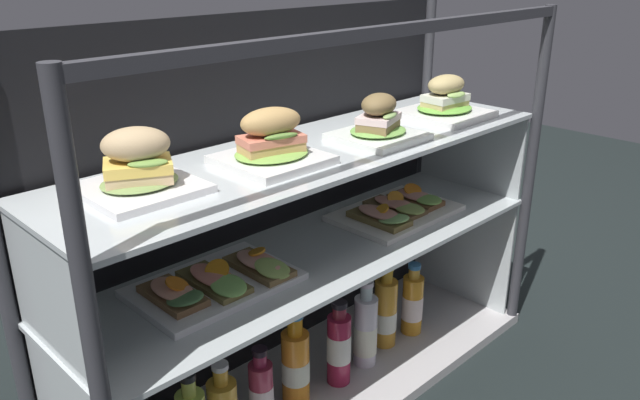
{
  "coord_description": "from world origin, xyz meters",
  "views": [
    {
      "loc": [
        -0.97,
        -0.98,
        1.08
      ],
      "look_at": [
        0.0,
        0.0,
        0.54
      ],
      "focal_mm": 35.55,
      "sensor_mm": 36.0,
      "label": 1
    }
  ],
  "objects_px": {
    "plated_roll_sandwich_near_right_corner": "(138,168)",
    "juice_bottle_front_fourth": "(365,331)",
    "juice_bottle_tucked_behind": "(412,304)",
    "juice_bottle_back_left": "(261,390)",
    "juice_bottle_front_second": "(385,312)",
    "plated_roll_sandwich_far_left": "(272,144)",
    "juice_bottle_front_left_end": "(296,364)",
    "plated_roll_sandwich_center": "(378,124)",
    "juice_bottle_near_post": "(339,347)",
    "open_sandwich_tray_center": "(397,210)",
    "open_sandwich_tray_far_left": "(217,282)",
    "plated_roll_sandwich_near_left_corner": "(445,103)"
  },
  "relations": [
    {
      "from": "plated_roll_sandwich_near_right_corner",
      "to": "juice_bottle_front_fourth",
      "type": "height_order",
      "value": "plated_roll_sandwich_near_right_corner"
    },
    {
      "from": "juice_bottle_front_fourth",
      "to": "juice_bottle_tucked_behind",
      "type": "distance_m",
      "value": 0.21
    },
    {
      "from": "juice_bottle_tucked_behind",
      "to": "plated_roll_sandwich_near_right_corner",
      "type": "bearing_deg",
      "value": 175.97
    },
    {
      "from": "juice_bottle_front_fourth",
      "to": "juice_bottle_back_left",
      "type": "bearing_deg",
      "value": 176.45
    },
    {
      "from": "juice_bottle_front_second",
      "to": "juice_bottle_tucked_behind",
      "type": "xyz_separation_m",
      "value": [
        0.1,
        -0.02,
        -0.01
      ]
    },
    {
      "from": "plated_roll_sandwich_far_left",
      "to": "juice_bottle_front_left_end",
      "type": "xyz_separation_m",
      "value": [
        0.06,
        0.0,
        -0.58
      ]
    },
    {
      "from": "plated_roll_sandwich_center",
      "to": "juice_bottle_near_post",
      "type": "distance_m",
      "value": 0.58
    },
    {
      "from": "open_sandwich_tray_center",
      "to": "plated_roll_sandwich_near_right_corner",
      "type": "bearing_deg",
      "value": 177.64
    },
    {
      "from": "plated_roll_sandwich_near_right_corner",
      "to": "juice_bottle_front_fourth",
      "type": "bearing_deg",
      "value": -6.02
    },
    {
      "from": "juice_bottle_back_left",
      "to": "juice_bottle_near_post",
      "type": "bearing_deg",
      "value": -6.56
    },
    {
      "from": "open_sandwich_tray_center",
      "to": "open_sandwich_tray_far_left",
      "type": "bearing_deg",
      "value": 178.66
    },
    {
      "from": "juice_bottle_front_fourth",
      "to": "juice_bottle_tucked_behind",
      "type": "bearing_deg",
      "value": 1.41
    },
    {
      "from": "juice_bottle_front_second",
      "to": "juice_bottle_front_fourth",
      "type": "bearing_deg",
      "value": -168.93
    },
    {
      "from": "open_sandwich_tray_far_left",
      "to": "juice_bottle_front_fourth",
      "type": "bearing_deg",
      "value": -5.84
    },
    {
      "from": "juice_bottle_near_post",
      "to": "plated_roll_sandwich_center",
      "type": "bearing_deg",
      "value": -7.02
    },
    {
      "from": "plated_roll_sandwich_center",
      "to": "juice_bottle_tucked_behind",
      "type": "relative_size",
      "value": 0.84
    },
    {
      "from": "plated_roll_sandwich_center",
      "to": "juice_bottle_tucked_behind",
      "type": "distance_m",
      "value": 0.62
    },
    {
      "from": "plated_roll_sandwich_near_right_corner",
      "to": "open_sandwich_tray_far_left",
      "type": "relative_size",
      "value": 0.59
    },
    {
      "from": "open_sandwich_tray_center",
      "to": "juice_bottle_front_left_end",
      "type": "height_order",
      "value": "open_sandwich_tray_center"
    },
    {
      "from": "plated_roll_sandwich_near_left_corner",
      "to": "juice_bottle_near_post",
      "type": "distance_m",
      "value": 0.7
    },
    {
      "from": "open_sandwich_tray_far_left",
      "to": "open_sandwich_tray_center",
      "type": "xyz_separation_m",
      "value": [
        0.59,
        -0.01,
        -0.0
      ]
    },
    {
      "from": "juice_bottle_front_left_end",
      "to": "juice_bottle_tucked_behind",
      "type": "bearing_deg",
      "value": -2.07
    },
    {
      "from": "plated_roll_sandwich_near_right_corner",
      "to": "juice_bottle_front_fourth",
      "type": "xyz_separation_m",
      "value": [
        0.58,
        -0.06,
        -0.58
      ]
    },
    {
      "from": "plated_roll_sandwich_far_left",
      "to": "juice_bottle_near_post",
      "type": "xyz_separation_m",
      "value": [
        0.18,
        -0.02,
        -0.57
      ]
    },
    {
      "from": "juice_bottle_front_fourth",
      "to": "juice_bottle_front_second",
      "type": "relative_size",
      "value": 1.0
    },
    {
      "from": "plated_roll_sandwich_near_right_corner",
      "to": "juice_bottle_tucked_behind",
      "type": "relative_size",
      "value": 0.91
    },
    {
      "from": "open_sandwich_tray_far_left",
      "to": "juice_bottle_tucked_behind",
      "type": "bearing_deg",
      "value": -3.46
    },
    {
      "from": "plated_roll_sandwich_center",
      "to": "juice_bottle_front_fourth",
      "type": "distance_m",
      "value": 0.58
    },
    {
      "from": "plated_roll_sandwich_center",
      "to": "plated_roll_sandwich_near_left_corner",
      "type": "bearing_deg",
      "value": 4.08
    },
    {
      "from": "open_sandwich_tray_far_left",
      "to": "juice_bottle_near_post",
      "type": "distance_m",
      "value": 0.44
    },
    {
      "from": "open_sandwich_tray_far_left",
      "to": "juice_bottle_front_second",
      "type": "distance_m",
      "value": 0.62
    },
    {
      "from": "plated_roll_sandwich_far_left",
      "to": "juice_bottle_front_fourth",
      "type": "distance_m",
      "value": 0.65
    },
    {
      "from": "plated_roll_sandwich_near_right_corner",
      "to": "juice_bottle_front_second",
      "type": "bearing_deg",
      "value": -3.3
    },
    {
      "from": "plated_roll_sandwich_near_right_corner",
      "to": "juice_bottle_front_left_end",
      "type": "xyz_separation_m",
      "value": [
        0.34,
        -0.04,
        -0.58
      ]
    },
    {
      "from": "juice_bottle_front_fourth",
      "to": "plated_roll_sandwich_center",
      "type": "bearing_deg",
      "value": -85.45
    },
    {
      "from": "juice_bottle_front_left_end",
      "to": "juice_bottle_front_fourth",
      "type": "distance_m",
      "value": 0.24
    },
    {
      "from": "juice_bottle_near_post",
      "to": "juice_bottle_front_second",
      "type": "distance_m",
      "value": 0.22
    },
    {
      "from": "plated_roll_sandwich_far_left",
      "to": "juice_bottle_front_left_end",
      "type": "distance_m",
      "value": 0.58
    },
    {
      "from": "juice_bottle_back_left",
      "to": "juice_bottle_front_second",
      "type": "height_order",
      "value": "juice_bottle_front_second"
    },
    {
      "from": "plated_roll_sandwich_far_left",
      "to": "plated_roll_sandwich_near_left_corner",
      "type": "bearing_deg",
      "value": -1.67
    },
    {
      "from": "plated_roll_sandwich_near_left_corner",
      "to": "open_sandwich_tray_far_left",
      "type": "relative_size",
      "value": 0.61
    },
    {
      "from": "juice_bottle_front_left_end",
      "to": "plated_roll_sandwich_center",
      "type": "bearing_deg",
      "value": -9.78
    },
    {
      "from": "plated_roll_sandwich_near_left_corner",
      "to": "open_sandwich_tray_center",
      "type": "height_order",
      "value": "plated_roll_sandwich_near_left_corner"
    },
    {
      "from": "plated_roll_sandwich_center",
      "to": "juice_bottle_front_fourth",
      "type": "bearing_deg",
      "value": 94.55
    },
    {
      "from": "plated_roll_sandwich_far_left",
      "to": "plated_roll_sandwich_near_left_corner",
      "type": "height_order",
      "value": "plated_roll_sandwich_far_left"
    },
    {
      "from": "plated_roll_sandwich_near_left_corner",
      "to": "juice_bottle_front_second",
      "type": "height_order",
      "value": "plated_roll_sandwich_near_left_corner"
    },
    {
      "from": "plated_roll_sandwich_far_left",
      "to": "plated_roll_sandwich_near_left_corner",
      "type": "relative_size",
      "value": 0.97
    },
    {
      "from": "plated_roll_sandwich_near_right_corner",
      "to": "juice_bottle_front_second",
      "type": "relative_size",
      "value": 0.8
    },
    {
      "from": "plated_roll_sandwich_near_right_corner",
      "to": "juice_bottle_front_fourth",
      "type": "relative_size",
      "value": 0.81
    },
    {
      "from": "plated_roll_sandwich_far_left",
      "to": "plated_roll_sandwich_near_right_corner",
      "type": "bearing_deg",
      "value": 171.64
    }
  ]
}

